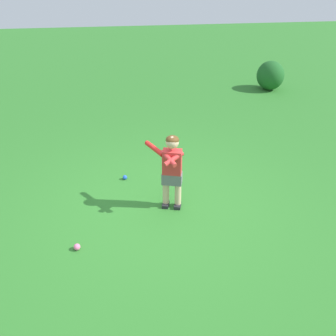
# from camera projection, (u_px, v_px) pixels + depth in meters

# --- Properties ---
(ground_plane) EXTENTS (40.00, 40.00, 0.00)m
(ground_plane) POSITION_uv_depth(u_px,v_px,m) (161.00, 208.00, 4.78)
(ground_plane) COLOR #2D7528
(child_batter) EXTENTS (0.47, 0.58, 1.08)m
(child_batter) POSITION_uv_depth(u_px,v_px,m) (171.00, 166.00, 4.51)
(child_batter) COLOR #232328
(child_batter) RESTS_ON ground
(play_ball_far_left) EXTENTS (0.08, 0.08, 0.08)m
(play_ball_far_left) POSITION_uv_depth(u_px,v_px,m) (77.00, 247.00, 4.04)
(play_ball_far_left) COLOR pink
(play_ball_far_left) RESTS_ON ground
(play_ball_center_lawn) EXTENTS (0.07, 0.07, 0.07)m
(play_ball_center_lawn) POSITION_uv_depth(u_px,v_px,m) (125.00, 177.00, 5.44)
(play_ball_center_lawn) COLOR blue
(play_ball_center_lawn) RESTS_ON ground
(shrub_left_background) EXTENTS (0.74, 0.84, 0.80)m
(shrub_left_background) POSITION_uv_depth(u_px,v_px,m) (270.00, 75.00, 9.58)
(shrub_left_background) COLOR #1E5B23
(shrub_left_background) RESTS_ON ground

